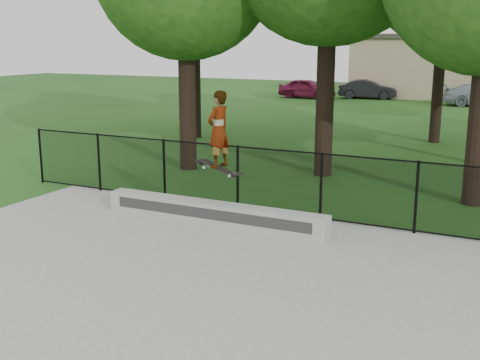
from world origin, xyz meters
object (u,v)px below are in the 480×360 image
at_px(car_b, 368,89).
at_px(car_a, 307,88).
at_px(grind_ledge, 213,213).
at_px(skater_airborne, 219,131).

bearing_deg(car_b, car_a, 99.27).
height_order(car_a, car_b, car_a).
bearing_deg(grind_ledge, car_b, 98.51).
relative_size(grind_ledge, car_a, 1.32).
bearing_deg(skater_airborne, car_a, 106.60).
distance_m(grind_ledge, car_b, 30.13).
height_order(grind_ledge, car_a, car_a).
bearing_deg(grind_ledge, car_a, 106.31).
height_order(grind_ledge, car_b, car_b).
distance_m(car_b, skater_airborne, 30.20).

